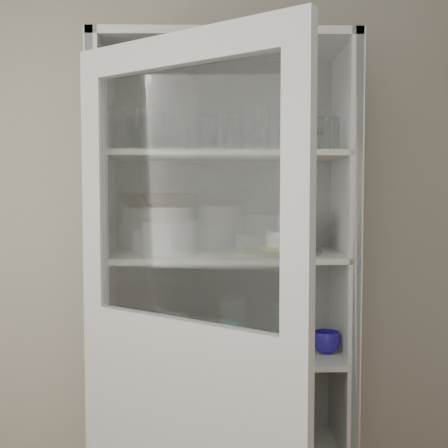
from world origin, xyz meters
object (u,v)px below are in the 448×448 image
at_px(plate_stack_front, 169,238).
at_px(teal_jar, 228,335).
at_px(plate_stack_back, 154,239).
at_px(tin_box, 274,437).
at_px(cupboard_door, 184,389).
at_px(goblet_3, 321,134).
at_px(terracotta_bowl, 169,200).
at_px(white_ramekin, 283,239).
at_px(yellow_trivet, 283,248).
at_px(grey_bowl_stack, 296,233).
at_px(cream_dish, 159,438).
at_px(cream_bowl, 169,215).
at_px(mug_white, 275,347).
at_px(goblet_2, 234,133).
at_px(measuring_cups, 177,351).
at_px(pantry_cabinet, 224,327).
at_px(mug_blue, 326,342).
at_px(white_canister, 173,332).
at_px(goblet_0, 125,134).
at_px(goblet_1, 164,133).
at_px(glass_platter, 283,251).

relative_size(plate_stack_front, teal_jar, 2.08).
relative_size(plate_stack_back, tin_box, 0.89).
distance_m(cupboard_door, goblet_3, 1.20).
xyz_separation_m(terracotta_bowl, teal_jar, (0.24, 0.05, -0.56)).
height_order(plate_stack_back, white_ramekin, white_ramekin).
height_order(yellow_trivet, grey_bowl_stack, grey_bowl_stack).
relative_size(plate_stack_front, cream_dish, 0.98).
relative_size(white_ramekin, cream_dish, 0.61).
height_order(cream_bowl, tin_box, cream_bowl).
xyz_separation_m(cupboard_door, terracotta_bowl, (-0.08, 0.46, 0.60)).
distance_m(yellow_trivet, tin_box, 0.79).
distance_m(grey_bowl_stack, mug_white, 0.46).
height_order(goblet_2, measuring_cups, goblet_2).
height_order(pantry_cabinet, mug_white, pantry_cabinet).
distance_m(pantry_cabinet, teal_jar, 0.05).
distance_m(cream_bowl, mug_blue, 0.81).
xyz_separation_m(white_canister, tin_box, (0.42, -0.01, -0.44)).
distance_m(white_canister, cream_dish, 0.44).
relative_size(mug_white, white_canister, 0.64).
xyz_separation_m(goblet_0, plate_stack_back, (0.11, 0.05, -0.45)).
xyz_separation_m(goblet_1, white_ramekin, (0.48, -0.12, -0.43)).
distance_m(goblet_2, mug_white, 0.89).
xyz_separation_m(cupboard_door, cream_dish, (-0.13, 0.48, -0.38)).
relative_size(mug_blue, white_canister, 0.76).
bearing_deg(terracotta_bowl, glass_platter, -1.41).
height_order(goblet_0, white_ramekin, goblet_0).
xyz_separation_m(goblet_0, mug_white, (0.61, -0.21, -0.84)).
height_order(terracotta_bowl, white_ramekin, terracotta_bowl).
bearing_deg(cream_dish, teal_jar, 5.45).
xyz_separation_m(terracotta_bowl, mug_white, (0.42, -0.09, -0.57)).
bearing_deg(goblet_1, glass_platter, -13.93).
height_order(grey_bowl_stack, mug_blue, grey_bowl_stack).
relative_size(cupboard_door, cream_dish, 8.72).
bearing_deg(tin_box, measuring_cups, -168.32).
relative_size(pantry_cabinet, plate_stack_front, 9.37).
height_order(pantry_cabinet, white_canister, pantry_cabinet).
bearing_deg(measuring_cups, goblet_0, 142.68).
bearing_deg(grey_bowl_stack, white_ramekin, -144.45).
height_order(goblet_0, goblet_3, goblet_3).
distance_m(goblet_2, measuring_cups, 0.92).
bearing_deg(cream_dish, mug_white, -13.56).
distance_m(goblet_1, white_ramekin, 0.66).
bearing_deg(goblet_0, goblet_1, -4.89).
bearing_deg(yellow_trivet, measuring_cups, -175.12).
bearing_deg(mug_blue, terracotta_bowl, 157.34).
relative_size(grey_bowl_stack, white_canister, 1.11).
relative_size(goblet_1, teal_jar, 1.62).
relative_size(goblet_0, mug_white, 1.90).
bearing_deg(mug_white, plate_stack_front, 175.58).
distance_m(goblet_0, tin_box, 1.40).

